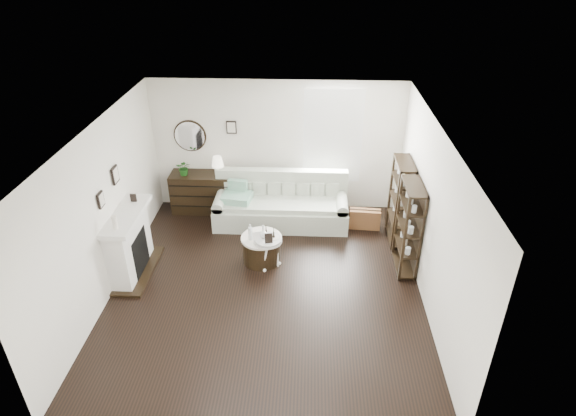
{
  "coord_description": "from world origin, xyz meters",
  "views": [
    {
      "loc": [
        0.64,
        -6.23,
        5.08
      ],
      "look_at": [
        0.31,
        0.8,
        1.05
      ],
      "focal_mm": 30.0,
      "sensor_mm": 36.0,
      "label": 1
    }
  ],
  "objects_px": {
    "dresser": "(203,192)",
    "drum_table": "(262,249)",
    "pedestal_table": "(268,241)",
    "sofa": "(281,207)"
  },
  "relations": [
    {
      "from": "drum_table",
      "to": "pedestal_table",
      "type": "relative_size",
      "value": 1.24
    },
    {
      "from": "dresser",
      "to": "pedestal_table",
      "type": "distance_m",
      "value": 2.44
    },
    {
      "from": "dresser",
      "to": "sofa",
      "type": "bearing_deg",
      "value": -13.22
    },
    {
      "from": "sofa",
      "to": "dresser",
      "type": "height_order",
      "value": "sofa"
    },
    {
      "from": "drum_table",
      "to": "pedestal_table",
      "type": "height_order",
      "value": "pedestal_table"
    },
    {
      "from": "dresser",
      "to": "drum_table",
      "type": "relative_size",
      "value": 1.75
    },
    {
      "from": "drum_table",
      "to": "dresser",
      "type": "bearing_deg",
      "value": 128.49
    },
    {
      "from": "sofa",
      "to": "dresser",
      "type": "relative_size",
      "value": 2.1
    },
    {
      "from": "dresser",
      "to": "drum_table",
      "type": "bearing_deg",
      "value": -51.51
    },
    {
      "from": "dresser",
      "to": "pedestal_table",
      "type": "height_order",
      "value": "dresser"
    }
  ]
}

